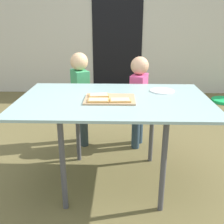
{
  "coord_description": "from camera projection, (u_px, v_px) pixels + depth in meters",
  "views": [
    {
      "loc": [
        0.04,
        -2.03,
        1.4
      ],
      "look_at": [
        -0.02,
        0.0,
        0.66
      ],
      "focal_mm": 42.34,
      "sensor_mm": 36.0,
      "label": 1
    }
  ],
  "objects": [
    {
      "name": "pizza_slice_near_right",
      "position": [
        120.0,
        100.0,
        2.01
      ],
      "size": [
        0.17,
        0.11,
        0.01
      ],
      "color": "tan",
      "rests_on": "cutting_board"
    },
    {
      "name": "child_left",
      "position": [
        80.0,
        92.0,
        2.89
      ],
      "size": [
        0.23,
        0.28,
        1.04
      ],
      "color": "#2E3C3C",
      "rests_on": "ground"
    },
    {
      "name": "cutting_board",
      "position": [
        110.0,
        99.0,
        2.08
      ],
      "size": [
        0.39,
        0.28,
        0.01
      ],
      "primitive_type": "cube",
      "color": "tan",
      "rests_on": "dining_table"
    },
    {
      "name": "pizza_slice_far_left",
      "position": [
        99.0,
        95.0,
        2.13
      ],
      "size": [
        0.17,
        0.12,
        0.01
      ],
      "color": "tan",
      "rests_on": "cutting_board"
    },
    {
      "name": "pizza_slice_near_left",
      "position": [
        98.0,
        100.0,
        2.01
      ],
      "size": [
        0.16,
        0.1,
        0.01
      ],
      "color": "tan",
      "rests_on": "cutting_board"
    },
    {
      "name": "ground_plane",
      "position": [
        114.0,
        181.0,
        2.39
      ],
      "size": [
        16.0,
        16.0,
        0.0
      ],
      "primitive_type": "plane",
      "color": "brown"
    },
    {
      "name": "house_door",
      "position": [
        117.0,
        39.0,
        4.78
      ],
      "size": [
        0.9,
        0.02,
        2.0
      ],
      "primitive_type": "cube",
      "color": "black",
      "rests_on": "ground"
    },
    {
      "name": "child_right",
      "position": [
        139.0,
        96.0,
        2.85
      ],
      "size": [
        0.21,
        0.27,
        1.01
      ],
      "color": "#2B404E",
      "rests_on": "ground"
    },
    {
      "name": "plate_white_right",
      "position": [
        162.0,
        91.0,
        2.32
      ],
      "size": [
        0.21,
        0.21,
        0.01
      ],
      "primitive_type": "cylinder",
      "color": "white",
      "rests_on": "dining_table"
    },
    {
      "name": "house_wall_back",
      "position": [
        117.0,
        23.0,
        4.79
      ],
      "size": [
        8.0,
        0.2,
        2.55
      ],
      "primitive_type": "cube",
      "color": "beige",
      "rests_on": "ground"
    },
    {
      "name": "garden_hose_coil",
      "position": [
        224.0,
        100.0,
        4.57
      ],
      "size": [
        0.42,
        0.42,
        0.04
      ],
      "primitive_type": "cylinder",
      "color": "#1AC35F",
      "rests_on": "ground"
    },
    {
      "name": "dining_table",
      "position": [
        114.0,
        106.0,
        2.14
      ],
      "size": [
        1.53,
        0.97,
        0.78
      ],
      "color": "#95B6B2",
      "rests_on": "ground"
    }
  ]
}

